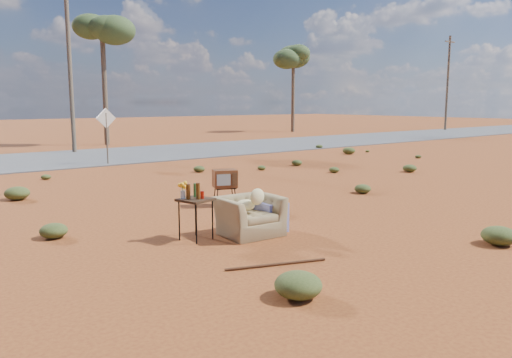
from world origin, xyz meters
TOP-DOWN VIEW (x-y plane):
  - ground at (0.00, 0.00)m, footprint 140.00×140.00m
  - highway at (0.00, 15.00)m, footprint 140.00×7.00m
  - armchair at (-0.34, 0.30)m, footprint 1.32×0.82m
  - tv_unit at (0.67, 2.70)m, footprint 0.65×0.60m
  - side_table at (-1.42, 0.62)m, footprint 0.63×0.63m
  - rusty_bar at (-1.18, -1.36)m, footprint 1.50×0.57m
  - road_sign at (1.50, 12.00)m, footprint 0.78×0.06m
  - eucalyptus_center at (5.00, 21.00)m, footprint 3.20×3.20m
  - eucalyptus_right at (22.00, 24.00)m, footprint 3.20×3.20m
  - utility_pole_center at (2.00, 17.50)m, footprint 1.40×0.20m
  - utility_pole_east at (34.00, 17.50)m, footprint 1.40×0.20m
  - scrub_patch at (-0.82, 4.41)m, footprint 17.49×8.07m

SIDE VIEW (x-z plane):
  - ground at x=0.00m, z-range 0.00..0.00m
  - highway at x=0.00m, z-range 0.00..0.04m
  - rusty_bar at x=-1.18m, z-range 0.00..0.04m
  - scrub_patch at x=-0.82m, z-range -0.03..0.30m
  - armchair at x=-0.34m, z-range -0.03..0.92m
  - tv_unit at x=0.67m, z-range 0.21..1.07m
  - side_table at x=-1.42m, z-range 0.25..1.28m
  - road_sign at x=1.50m, z-range 0.41..2.60m
  - utility_pole_center at x=2.00m, z-range 0.15..8.15m
  - utility_pole_east at x=34.00m, z-range 0.15..8.15m
  - eucalyptus_right at x=22.00m, z-range 2.39..9.49m
  - eucalyptus_center at x=5.00m, z-range 2.63..10.23m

